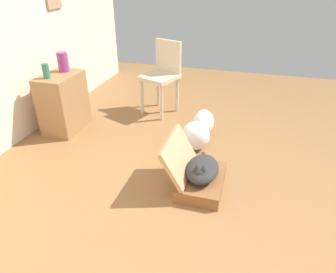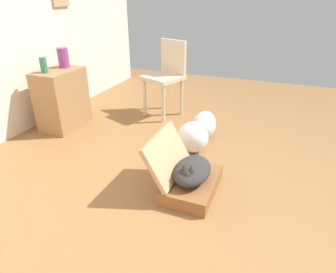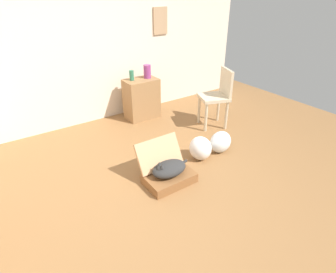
{
  "view_description": "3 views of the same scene",
  "coord_description": "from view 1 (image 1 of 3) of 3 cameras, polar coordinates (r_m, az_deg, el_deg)",
  "views": [
    {
      "loc": [
        -1.93,
        -0.26,
        1.74
      ],
      "look_at": [
        0.49,
        0.44,
        0.33
      ],
      "focal_mm": 32.37,
      "sensor_mm": 36.0,
      "label": 1
    },
    {
      "loc": [
        -1.63,
        -0.48,
        1.45
      ],
      "look_at": [
        0.44,
        0.34,
        0.35
      ],
      "focal_mm": 31.26,
      "sensor_mm": 36.0,
      "label": 2
    },
    {
      "loc": [
        -1.26,
        -2.11,
        2.06
      ],
      "look_at": [
        0.48,
        0.42,
        0.38
      ],
      "focal_mm": 29.79,
      "sensor_mm": 36.0,
      "label": 3
    }
  ],
  "objects": [
    {
      "name": "vase_tall",
      "position": [
        3.59,
        -22.0,
        11.38
      ],
      "size": [
        0.07,
        0.07,
        0.16
      ],
      "primitive_type": "cylinder",
      "color": "#2D7051",
      "rests_on": "side_table"
    },
    {
      "name": "chair",
      "position": [
        4.03,
        -1.04,
        11.74
      ],
      "size": [
        0.55,
        0.53,
        0.93
      ],
      "rotation": [
        0.0,
        0.0,
        -1.93
      ],
      "color": "beige",
      "rests_on": "ground"
    },
    {
      "name": "plastic_bag_white",
      "position": [
        3.26,
        5.2,
        0.15
      ],
      "size": [
        0.29,
        0.31,
        0.32
      ],
      "primitive_type": "ellipsoid",
      "color": "white",
      "rests_on": "ground"
    },
    {
      "name": "side_table",
      "position": [
        3.8,
        -19.07,
        6.04
      ],
      "size": [
        0.55,
        0.36,
        0.68
      ],
      "primitive_type": "cube",
      "color": "olive",
      "rests_on": "ground"
    },
    {
      "name": "suitcase_lid",
      "position": [
        2.66,
        2.09,
        -3.69
      ],
      "size": [
        0.57,
        0.22,
        0.35
      ],
      "primitive_type": "cube",
      "rotation": [
        1.05,
        0.0,
        0.0
      ],
      "color": "tan",
      "rests_on": "suitcase_base"
    },
    {
      "name": "ground_plane",
      "position": [
        2.61,
        6.48,
        -12.76
      ],
      "size": [
        7.68,
        7.68,
        0.0
      ],
      "primitive_type": "plane",
      "color": "olive",
      "rests_on": "ground"
    },
    {
      "name": "suitcase_base",
      "position": [
        2.76,
        6.32,
        -8.38
      ],
      "size": [
        0.57,
        0.38,
        0.12
      ],
      "primitive_type": "cube",
      "color": "brown",
      "rests_on": "ground"
    },
    {
      "name": "plastic_bag_clear",
      "position": [
        3.56,
        6.66,
        2.61
      ],
      "size": [
        0.32,
        0.25,
        0.31
      ],
      "primitive_type": "ellipsoid",
      "color": "silver",
      "rests_on": "ground"
    },
    {
      "name": "cat",
      "position": [
        2.68,
        6.45,
        -6.11
      ],
      "size": [
        0.51,
        0.28,
        0.2
      ],
      "color": "#2D2D2D",
      "rests_on": "suitcase_base"
    },
    {
      "name": "vase_short",
      "position": [
        3.78,
        -19.18,
        13.14
      ],
      "size": [
        0.12,
        0.12,
        0.22
      ],
      "primitive_type": "cylinder",
      "color": "#8C387A",
      "rests_on": "side_table"
    }
  ]
}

